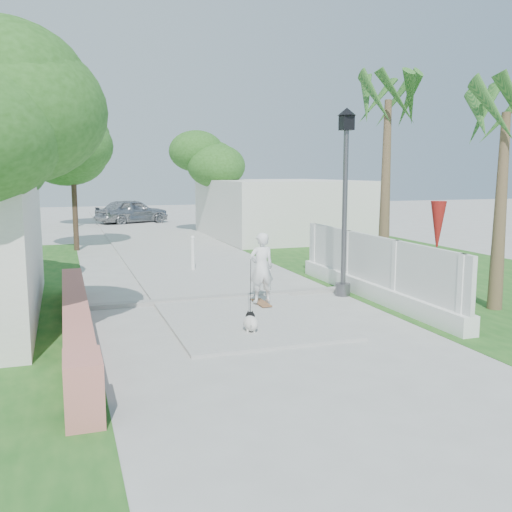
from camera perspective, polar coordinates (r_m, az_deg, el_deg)
name	(u,v)px	position (r m, az deg, el deg)	size (l,w,h in m)	color
ground	(339,392)	(8.03, 8.27, -13.35)	(90.00, 90.00, 0.00)	#B7B7B2
path_strip	(142,236)	(27.01, -11.32, 1.99)	(3.20, 36.00, 0.06)	#B7B7B2
curb	(222,298)	(13.41, -3.44, -4.18)	(6.50, 0.25, 0.10)	#999993
grass_right	(425,270)	(18.21, 16.55, -1.31)	(8.00, 20.00, 0.01)	#1E561B
pink_wall	(77,325)	(10.52, -17.50, -6.60)	(0.45, 8.20, 0.80)	#C26E63
lattice_fence	(372,276)	(13.70, 11.53, -1.95)	(0.35, 7.00, 1.50)	white
building_right	(278,208)	(26.42, 2.23, 4.78)	(6.00, 8.00, 2.60)	silver
street_lamp	(345,195)	(13.69, 8.89, 6.04)	(0.44, 0.44, 4.44)	#59595E
bollard	(193,252)	(17.19, -6.34, 0.38)	(0.14, 0.14, 1.09)	white
patio_umbrella	(438,228)	(13.90, 17.71, 2.72)	(0.36, 0.36, 2.30)	#59595E
tree_path_left	(73,149)	(22.63, -17.86, 10.16)	(3.40, 3.40, 5.23)	#4C3826
tree_path_right	(209,161)	(27.43, -4.76, 9.47)	(3.00, 3.00, 4.79)	#4C3826
tree_path_far	(73,156)	(32.63, -17.83, 9.50)	(3.20, 3.20, 5.17)	#4C3826
palm_far	(388,112)	(15.47, 13.06, 13.82)	(1.80, 1.80, 5.30)	brown
palm_near	(506,124)	(13.25, 23.70, 11.99)	(1.80, 1.80, 4.70)	brown
skateboarder	(252,281)	(11.83, -0.37, -2.47)	(1.20, 2.21, 1.65)	#975F3C
dog	(251,322)	(10.59, -0.54, -6.64)	(0.37, 0.57, 0.40)	silver
parked_car	(132,211)	(33.92, -12.28, 4.40)	(1.69, 4.21, 1.43)	#AAACB2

